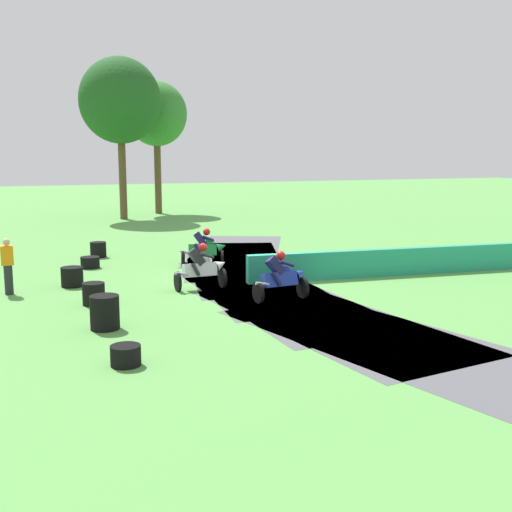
{
  "coord_description": "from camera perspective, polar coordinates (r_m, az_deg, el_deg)",
  "views": [
    {
      "loc": [
        -6.49,
        -18.44,
        4.14
      ],
      "look_at": [
        0.03,
        -0.18,
        0.9
      ],
      "focal_mm": 44.81,
      "sensor_mm": 36.0,
      "label": 1
    }
  ],
  "objects": [
    {
      "name": "motorcycle_chase_white",
      "position": [
        19.16,
        -4.84,
        -1.02
      ],
      "size": [
        1.68,
        0.76,
        1.43
      ],
      "color": "black",
      "rests_on": "ground"
    },
    {
      "name": "track_asphalt",
      "position": [
        20.13,
        1.28,
        -2.37
      ],
      "size": [
        7.03,
        22.61,
        0.01
      ],
      "color": "#515156",
      "rests_on": "ground"
    },
    {
      "name": "tire_stack_mid_a",
      "position": [
        23.3,
        -14.59,
        -0.56
      ],
      "size": [
        0.66,
        0.66,
        0.4
      ],
      "color": "black",
      "rests_on": "ground"
    },
    {
      "name": "motorcycle_trailing_blue",
      "position": [
        17.77,
        2.3,
        -1.88
      ],
      "size": [
        1.68,
        0.91,
        1.43
      ],
      "color": "black",
      "rests_on": "ground"
    },
    {
      "name": "tire_stack_extra_b",
      "position": [
        12.76,
        -11.56,
        -8.69
      ],
      "size": [
        0.59,
        0.59,
        0.4
      ],
      "color": "black",
      "rests_on": "ground"
    },
    {
      "name": "track_marshal",
      "position": [
        19.69,
        -21.28,
        -0.88
      ],
      "size": [
        0.34,
        0.24,
        1.63
      ],
      "color": "#232328",
      "rests_on": "ground"
    },
    {
      "name": "tire_stack_near",
      "position": [
        25.52,
        -13.91,
        0.55
      ],
      "size": [
        0.61,
        0.61,
        0.6
      ],
      "color": "black",
      "rests_on": "ground"
    },
    {
      "name": "tree_far_left",
      "position": [
        42.36,
        -8.89,
        12.36
      ],
      "size": [
        3.92,
        3.92,
        8.47
      ],
      "color": "brown",
      "rests_on": "ground"
    },
    {
      "name": "ground_plane",
      "position": [
        19.98,
        -0.25,
        -2.47
      ],
      "size": [
        120.0,
        120.0,
        0.0
      ],
      "primitive_type": "plane",
      "color": "#569947"
    },
    {
      "name": "tire_stack_far",
      "position": [
        17.77,
        -14.29,
        -3.29
      ],
      "size": [
        0.6,
        0.6,
        0.6
      ],
      "color": "black",
      "rests_on": "ground"
    },
    {
      "name": "motorcycle_lead_green",
      "position": [
        22.95,
        -4.59,
        0.69
      ],
      "size": [
        1.73,
        1.15,
        1.43
      ],
      "color": "black",
      "rests_on": "ground"
    },
    {
      "name": "tire_stack_extra_a",
      "position": [
        15.3,
        -13.35,
        -4.92
      ],
      "size": [
        0.68,
        0.68,
        0.8
      ],
      "color": "black",
      "rests_on": "ground"
    },
    {
      "name": "tire_stack_mid_b",
      "position": [
        20.29,
        -16.09,
        -1.8
      ],
      "size": [
        0.67,
        0.67,
        0.6
      ],
      "color": "black",
      "rests_on": "ground"
    },
    {
      "name": "tree_far_right",
      "position": [
        39.29,
        -12.04,
        13.38
      ],
      "size": [
        4.78,
        4.78,
        9.5
      ],
      "color": "brown",
      "rests_on": "ground"
    },
    {
      "name": "safety_barrier",
      "position": [
        22.04,
        13.82,
        -0.43
      ],
      "size": [
        11.52,
        1.02,
        0.9
      ],
      "primitive_type": "cube",
      "rotation": [
        0.0,
        0.0,
        4.65
      ],
      "color": "#239375",
      "rests_on": "ground"
    }
  ]
}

